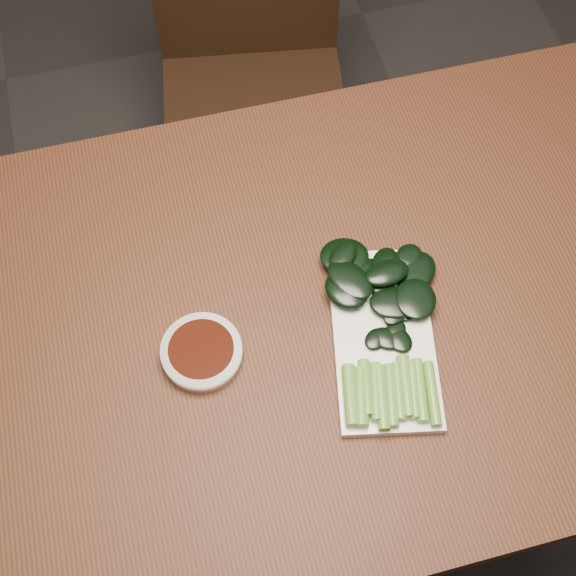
{
  "coord_description": "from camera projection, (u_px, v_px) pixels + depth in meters",
  "views": [
    {
      "loc": [
        -0.16,
        -0.51,
        1.81
      ],
      "look_at": [
        -0.02,
        0.04,
        0.76
      ],
      "focal_mm": 50.0,
      "sensor_mm": 36.0,
      "label": 1
    }
  ],
  "objects": [
    {
      "name": "chair_far",
      "position": [
        252.0,
        73.0,
        1.76
      ],
      "size": [
        0.46,
        0.46,
        0.89
      ],
      "rotation": [
        0.0,
        0.0,
        -0.16
      ],
      "color": "black",
      "rests_on": "ground"
    },
    {
      "name": "sauce_bowl",
      "position": [
        202.0,
        352.0,
        1.14
      ],
      "size": [
        0.12,
        0.12,
        0.03
      ],
      "color": "white",
      "rests_on": "table"
    },
    {
      "name": "table",
      "position": [
        306.0,
        330.0,
        1.25
      ],
      "size": [
        1.4,
        0.8,
        0.75
      ],
      "color": "#422112",
      "rests_on": "ground"
    },
    {
      "name": "serving_plate",
      "position": [
        383.0,
        338.0,
        1.16
      ],
      "size": [
        0.2,
        0.31,
        0.01
      ],
      "rotation": [
        0.0,
        0.0,
        -0.21
      ],
      "color": "white",
      "rests_on": "table"
    },
    {
      "name": "gai_lan",
      "position": [
        381.0,
        321.0,
        1.15
      ],
      "size": [
        0.22,
        0.33,
        0.03
      ],
      "color": "#5D9834",
      "rests_on": "serving_plate"
    },
    {
      "name": "ground",
      "position": [
        300.0,
        457.0,
        1.84
      ],
      "size": [
        6.0,
        6.0,
        0.0
      ],
      "primitive_type": "plane",
      "color": "#282626",
      "rests_on": "ground"
    }
  ]
}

